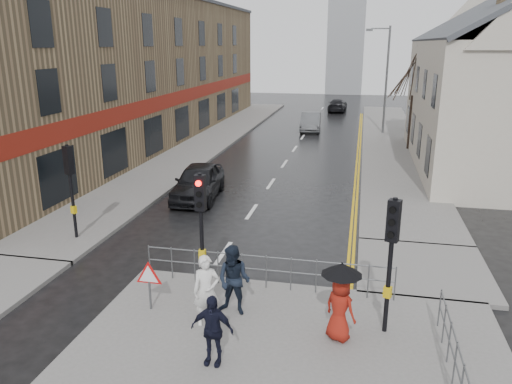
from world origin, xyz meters
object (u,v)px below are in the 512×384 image
at_px(car_parked, 198,182).
at_px(car_mid, 311,122).
at_px(pedestrian_a, 206,291).
at_px(pedestrian_b, 234,280).
at_px(pedestrian_with_umbrella, 340,297).
at_px(pedestrian_d, 212,330).

relative_size(car_parked, car_mid, 1.04).
distance_m(pedestrian_a, pedestrian_b, 0.84).
height_order(pedestrian_a, pedestrian_b, pedestrian_b).
bearing_deg(pedestrian_a, car_parked, 86.86).
xyz_separation_m(pedestrian_b, car_mid, (-1.14, 29.50, -0.33)).
xyz_separation_m(pedestrian_b, car_parked, (-4.23, 9.82, -0.28)).
bearing_deg(pedestrian_b, pedestrian_with_umbrella, -4.45).
height_order(pedestrian_with_umbrella, pedestrian_d, pedestrian_with_umbrella).
height_order(pedestrian_a, pedestrian_d, pedestrian_a).
xyz_separation_m(pedestrian_with_umbrella, car_mid, (-3.85, 30.14, -0.50)).
bearing_deg(car_mid, pedestrian_d, -91.20).
bearing_deg(car_parked, pedestrian_d, -75.04).
height_order(pedestrian_b, pedestrian_with_umbrella, pedestrian_with_umbrella).
relative_size(pedestrian_b, pedestrian_d, 1.14).
relative_size(pedestrian_with_umbrella, car_mid, 0.44).
height_order(pedestrian_with_umbrella, car_mid, pedestrian_with_umbrella).
distance_m(pedestrian_b, car_mid, 29.52).
height_order(pedestrian_b, pedestrian_d, pedestrian_b).
bearing_deg(car_parked, pedestrian_a, -75.32).
xyz_separation_m(pedestrian_d, car_parked, (-4.29, 11.97, -0.17)).
relative_size(pedestrian_b, car_mid, 0.42).
relative_size(pedestrian_a, pedestrian_with_umbrella, 0.93).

